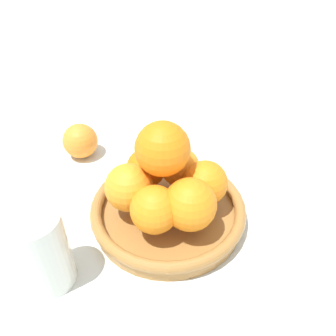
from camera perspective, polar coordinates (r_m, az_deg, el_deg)
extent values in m
plane|color=silver|center=(0.56, 0.00, -8.58)|extent=(4.00, 4.00, 0.00)
cylinder|color=#A57238|center=(0.55, 0.00, -7.98)|extent=(0.24, 0.24, 0.02)
torus|color=#A57238|center=(0.54, 0.00, -6.67)|extent=(0.25, 0.25, 0.02)
sphere|color=orange|center=(0.47, -2.37, -7.23)|extent=(0.07, 0.07, 0.07)
sphere|color=orange|center=(0.47, 3.84, -6.34)|extent=(0.08, 0.08, 0.08)
sphere|color=orange|center=(0.52, 6.46, -2.59)|extent=(0.07, 0.07, 0.07)
sphere|color=orange|center=(0.55, 2.10, 0.17)|extent=(0.07, 0.07, 0.07)
sphere|color=orange|center=(0.55, -3.82, 0.00)|extent=(0.07, 0.07, 0.07)
sphere|color=orange|center=(0.51, -6.80, -3.37)|extent=(0.08, 0.08, 0.08)
sphere|color=orange|center=(0.47, -1.23, 3.21)|extent=(0.08, 0.08, 0.08)
sphere|color=orange|center=(0.70, -14.75, 4.71)|extent=(0.07, 0.07, 0.07)
cylinder|color=silver|center=(0.47, -20.96, -13.37)|extent=(0.07, 0.07, 0.12)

